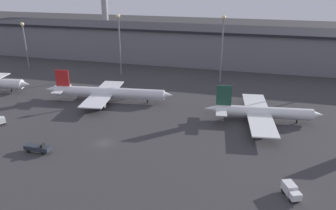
# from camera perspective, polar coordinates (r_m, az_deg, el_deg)

# --- Properties ---
(ground) EXTENTS (600.00, 600.00, 0.00)m
(ground) POSITION_cam_1_polar(r_m,az_deg,el_deg) (93.93, -11.14, -6.54)
(ground) COLOR #383538
(terminal_building) EXTENTS (233.77, 28.03, 18.58)m
(terminal_building) POSITION_cam_1_polar(r_m,az_deg,el_deg) (178.84, 2.20, 10.54)
(terminal_building) COLOR slate
(terminal_building) RESTS_ON ground
(airplane_1) EXTENTS (48.84, 30.14, 11.44)m
(airplane_1) POSITION_cam_1_polar(r_m,az_deg,el_deg) (123.14, -10.53, 2.08)
(airplane_1) COLOR silver
(airplane_1) RESTS_ON ground
(airplane_2) EXTENTS (37.25, 35.44, 11.60)m
(airplane_2) POSITION_cam_1_polar(r_m,az_deg,el_deg) (108.42, 15.98, -1.25)
(airplane_2) COLOR white
(airplane_2) RESTS_ON ground
(service_vehicle_0) EXTENTS (4.06, 5.55, 2.72)m
(service_vehicle_0) POSITION_cam_1_polar(r_m,az_deg,el_deg) (75.88, 20.59, -13.71)
(service_vehicle_0) COLOR white
(service_vehicle_0) RESTS_ON ground
(service_vehicle_2) EXTENTS (7.18, 2.08, 2.69)m
(service_vehicle_2) POSITION_cam_1_polar(r_m,az_deg,el_deg) (93.69, -21.76, -6.98)
(service_vehicle_2) COLOR #282D38
(service_vehicle_2) RESTS_ON ground
(lamp_post_0) EXTENTS (1.80, 1.80, 22.65)m
(lamp_post_0) POSITION_cam_1_polar(r_m,az_deg,el_deg) (178.89, -23.71, 10.49)
(lamp_post_0) COLOR slate
(lamp_post_0) RESTS_ON ground
(lamp_post_1) EXTENTS (1.80, 1.80, 27.84)m
(lamp_post_1) POSITION_cam_1_polar(r_m,az_deg,el_deg) (152.81, -8.48, 11.52)
(lamp_post_1) COLOR slate
(lamp_post_1) RESTS_ON ground
(lamp_post_2) EXTENTS (1.80, 1.80, 28.72)m
(lamp_post_2) POSITION_cam_1_polar(r_m,az_deg,el_deg) (141.37, 9.43, 10.85)
(lamp_post_2) COLOR slate
(lamp_post_2) RESTS_ON ground
(control_tower) EXTENTS (9.00, 9.00, 46.58)m
(control_tower) POSITION_cam_1_polar(r_m,az_deg,el_deg) (243.04, -11.06, 17.30)
(control_tower) COLOR #99999E
(control_tower) RESTS_ON ground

